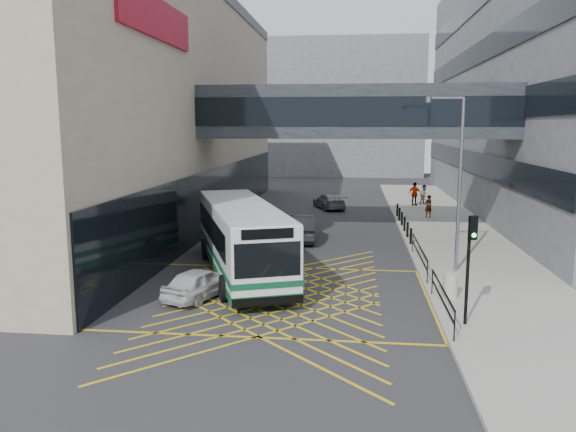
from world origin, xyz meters
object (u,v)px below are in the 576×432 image
(pedestrian_a, at_px, (428,206))
(pedestrian_c, at_px, (415,194))
(bus, at_px, (241,237))
(pedestrian_b, at_px, (424,195))
(traffic_light, at_px, (470,254))
(street_lamp, at_px, (456,174))
(litter_bin, at_px, (451,285))
(car_white, at_px, (200,283))
(car_silver, at_px, (329,201))
(car_dark, at_px, (300,227))

(pedestrian_a, xyz_separation_m, pedestrian_c, (-0.34, 6.08, 0.16))
(pedestrian_c, bearing_deg, bus, 97.07)
(pedestrian_a, height_order, pedestrian_b, pedestrian_b)
(traffic_light, height_order, pedestrian_b, traffic_light)
(street_lamp, bearing_deg, pedestrian_c, 81.41)
(bus, relative_size, street_lamp, 1.50)
(litter_bin, xyz_separation_m, pedestrian_c, (1.29, 25.57, 0.49))
(bus, height_order, litter_bin, bus)
(car_white, distance_m, car_silver, 24.96)
(pedestrian_a, relative_size, pedestrian_b, 0.97)
(car_white, relative_size, pedestrian_c, 2.02)
(litter_bin, relative_size, pedestrian_c, 0.49)
(traffic_light, relative_size, pedestrian_b, 2.24)
(car_silver, distance_m, litter_bin, 24.61)
(car_white, distance_m, pedestrian_c, 28.51)
(car_white, height_order, litter_bin, car_white)
(bus, relative_size, litter_bin, 12.51)
(pedestrian_a, distance_m, pedestrian_b, 6.65)
(pedestrian_c, bearing_deg, car_silver, 44.45)
(bus, distance_m, car_white, 4.04)
(traffic_light, bearing_deg, bus, 129.15)
(litter_bin, distance_m, pedestrian_a, 19.56)
(traffic_light, distance_m, pedestrian_c, 28.74)
(street_lamp, bearing_deg, car_white, -162.56)
(pedestrian_c, bearing_deg, street_lamp, 119.88)
(bus, bearing_deg, traffic_light, -55.40)
(bus, bearing_deg, pedestrian_a, 36.87)
(bus, xyz_separation_m, car_silver, (3.11, 20.86, -1.08))
(car_dark, relative_size, street_lamp, 0.64)
(pedestrian_b, bearing_deg, pedestrian_c, 172.73)
(litter_bin, distance_m, pedestrian_c, 25.61)
(car_white, bearing_deg, litter_bin, -155.47)
(car_silver, bearing_deg, bus, 60.67)
(bus, distance_m, pedestrian_a, 19.49)
(car_dark, height_order, pedestrian_b, pedestrian_b)
(car_dark, relative_size, pedestrian_c, 2.62)
(bus, xyz_separation_m, pedestrian_c, (10.14, 22.50, -0.62))
(car_dark, bearing_deg, pedestrian_b, -125.45)
(car_white, xyz_separation_m, pedestrian_a, (11.40, 20.18, 0.35))
(car_dark, relative_size, pedestrian_b, 3.03)
(car_silver, relative_size, pedestrian_a, 2.65)
(litter_bin, relative_size, pedestrian_a, 0.58)
(litter_bin, bearing_deg, pedestrian_c, 87.12)
(car_white, relative_size, car_silver, 0.91)
(car_white, relative_size, pedestrian_b, 2.34)
(car_white, bearing_deg, pedestrian_b, -93.48)
(bus, xyz_separation_m, street_lamp, (9.60, 1.05, 2.88))
(bus, relative_size, pedestrian_c, 6.12)
(car_dark, distance_m, street_lamp, 10.87)
(car_silver, height_order, pedestrian_c, pedestrian_c)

